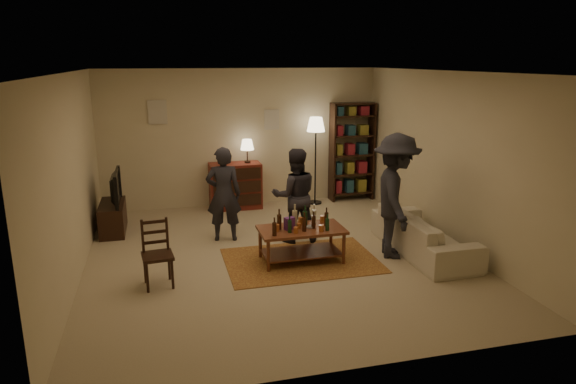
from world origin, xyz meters
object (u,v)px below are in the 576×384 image
object	(u,v)px
person_left	(224,194)
floor_lamp	(316,131)
person_by_sofa	(396,196)
sofa	(424,234)
tv_stand	(113,210)
bookshelf	(352,151)
dresser	(236,185)
coffee_table	(301,233)
dining_chair	(157,251)
person_right	(295,196)

from	to	relation	value
person_left	floor_lamp	bearing A→B (deg)	-131.72
person_by_sofa	sofa	bearing A→B (deg)	-73.54
tv_stand	bookshelf	size ratio (longest dim) A/B	0.52
floor_lamp	person_by_sofa	xyz separation A→B (m)	(0.28, -3.05, -0.57)
dresser	sofa	world-z (taller)	dresser
floor_lamp	sofa	world-z (taller)	floor_lamp
bookshelf	tv_stand	bearing A→B (deg)	-168.20
floor_lamp	sofa	bearing A→B (deg)	-75.68
coffee_table	dining_chair	size ratio (longest dim) A/B	1.38
coffee_table	dining_chair	world-z (taller)	dining_chair
dining_chair	person_left	size ratio (longest dim) A/B	0.58
dresser	floor_lamp	bearing A→B (deg)	-2.25
coffee_table	sofa	distance (m)	1.91
sofa	person_by_sofa	distance (m)	0.80
dining_chair	dresser	xyz separation A→B (m)	(1.54, 3.28, 0.01)
dresser	bookshelf	world-z (taller)	bookshelf
coffee_table	bookshelf	distance (m)	3.66
bookshelf	dresser	bearing A→B (deg)	-178.43
tv_stand	person_right	xyz separation A→B (m)	(2.88, -1.22, 0.38)
coffee_table	dresser	size ratio (longest dim) A/B	0.91
coffee_table	person_right	bearing A→B (deg)	81.07
sofa	person_right	world-z (taller)	person_right
dining_chair	bookshelf	xyz separation A→B (m)	(3.97, 3.35, 0.57)
sofa	person_right	size ratio (longest dim) A/B	1.37
person_left	person_by_sofa	distance (m)	2.71
person_right	sofa	bearing A→B (deg)	155.50
dresser	person_left	world-z (taller)	person_left
coffee_table	floor_lamp	world-z (taller)	floor_lamp
coffee_table	dining_chair	distance (m)	2.05
floor_lamp	person_left	xyz separation A→B (m)	(-2.08, -1.72, -0.73)
dresser	sofa	bearing A→B (deg)	-52.46
dresser	person_by_sofa	world-z (taller)	person_by_sofa
coffee_table	person_right	size ratio (longest dim) A/B	0.81
dresser	floor_lamp	distance (m)	1.91
dresser	person_by_sofa	size ratio (longest dim) A/B	0.74
floor_lamp	person_right	world-z (taller)	floor_lamp
dresser	person_left	distance (m)	1.87
sofa	person_right	xyz separation A→B (m)	(-1.77, 0.98, 0.46)
coffee_table	person_right	xyz separation A→B (m)	(0.13, 0.85, 0.33)
sofa	person_by_sofa	xyz separation A→B (m)	(-0.50, 0.00, 0.62)
tv_stand	sofa	size ratio (longest dim) A/B	0.51
coffee_table	tv_stand	bearing A→B (deg)	143.03
coffee_table	person_by_sofa	xyz separation A→B (m)	(1.40, -0.13, 0.49)
bookshelf	sofa	world-z (taller)	bookshelf
dresser	bookshelf	xyz separation A→B (m)	(2.44, 0.07, 0.56)
dining_chair	bookshelf	distance (m)	5.23
tv_stand	sofa	distance (m)	5.14
tv_stand	bookshelf	world-z (taller)	bookshelf
person_left	dresser	bearing A→B (deg)	-95.93
dining_chair	floor_lamp	world-z (taller)	floor_lamp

